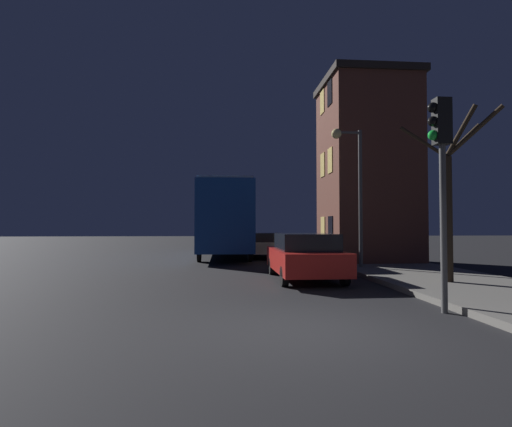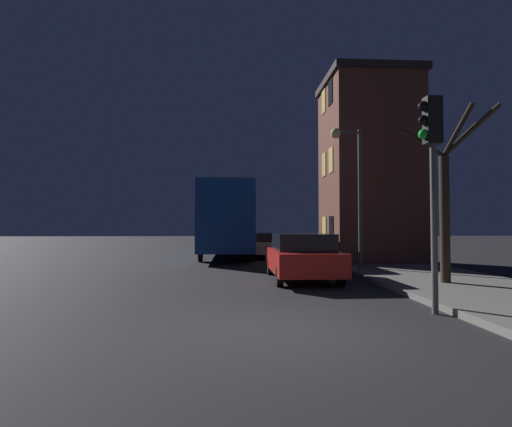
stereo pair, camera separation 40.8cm
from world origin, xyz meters
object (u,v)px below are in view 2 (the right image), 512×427
object	(u,v)px
car_near_lane	(302,256)
car_mid_lane	(269,244)
bare_tree	(447,198)
traffic_light	(431,157)
bus	(227,215)
streetlamp	(351,173)

from	to	relation	value
car_near_lane	car_mid_lane	world-z (taller)	car_near_lane
bare_tree	car_mid_lane	world-z (taller)	bare_tree
traffic_light	bus	world-z (taller)	traffic_light
traffic_light	streetlamp	bearing A→B (deg)	85.13
bus	car_near_lane	bearing A→B (deg)	-76.48
bus	streetlamp	bearing A→B (deg)	-59.25
car_near_lane	streetlamp	bearing A→B (deg)	44.73
bus	car_mid_lane	size ratio (longest dim) A/B	2.62
traffic_light	bus	distance (m)	15.58
streetlamp	car_mid_lane	world-z (taller)	streetlamp
streetlamp	bus	bearing A→B (deg)	120.75
car_near_lane	car_mid_lane	xyz separation A→B (m)	(-0.18, 8.80, -0.05)
bare_tree	traffic_light	bearing A→B (deg)	-123.26
bare_tree	car_near_lane	distance (m)	4.42
traffic_light	car_near_lane	distance (m)	5.63
streetlamp	bare_tree	world-z (taller)	streetlamp
bare_tree	car_near_lane	xyz separation A→B (m)	(-3.66, 1.83, -1.68)
car_mid_lane	streetlamp	bearing A→B (deg)	-69.64
traffic_light	bus	size ratio (longest dim) A/B	0.37
streetlamp	traffic_light	bearing A→B (deg)	-94.87
streetlamp	bare_tree	xyz separation A→B (m)	(1.40, -4.07, -1.21)
streetlamp	car_near_lane	bearing A→B (deg)	-135.27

